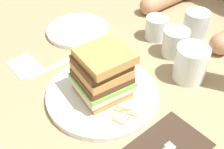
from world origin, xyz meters
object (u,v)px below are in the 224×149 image
Objects in this scene: empty_tumbler_0 at (156,28)px; napkin_pink at (25,66)px; main_plate at (102,94)px; juice_glass at (190,65)px; knife at (58,64)px; sandwich at (102,74)px; napkin_dark at (168,148)px; empty_tumbler_1 at (196,25)px; side_plate at (78,30)px; empty_tumbler_2 at (175,43)px.

empty_tumbler_0 is 0.72× the size of napkin_pink.
main_plate is 0.24m from juice_glass.
main_plate is 0.18m from knife.
juice_glass is 0.45m from napkin_pink.
main_plate is 2.08× the size of sandwich.
napkin_dark is at bearing 13.96° from napkin_pink.
napkin_pink is (-0.20, -0.48, -0.04)m from empty_tumbler_1.
juice_glass is (-0.12, 0.21, 0.04)m from napkin_dark.
side_plate is (-0.48, 0.10, 0.01)m from napkin_dark.
napkin_dark is 0.33m from empty_tumbler_2.
empty_tumbler_1 reaches higher than empty_tumbler_0.
empty_tumbler_2 is 0.31m from side_plate.
napkin_dark is 0.24m from juice_glass.
napkin_dark is 2.13× the size of empty_tumbler_2.
sandwich reaches higher than napkin_pink.
juice_glass reaches higher than empty_tumbler_0.
empty_tumbler_2 is (0.17, 0.29, 0.04)m from knife.
knife is at bearing -53.31° from side_plate.
empty_tumbler_0 is (-0.10, 0.29, 0.03)m from main_plate.
main_plate is at bearing -22.49° from side_plate.
side_plate is (-0.28, 0.11, -0.07)m from sandwich.
side_plate is (-0.18, -0.17, -0.03)m from empty_tumbler_0.
empty_tumbler_2 is (-0.21, 0.25, 0.04)m from napkin_dark.
main_plate reaches higher than napkin_pink.
sandwich reaches higher than side_plate.
napkin_dark is 1.97× the size of empty_tumbler_1.
sandwich is 0.22m from napkin_dark.
empty_tumbler_1 is at bearing 70.04° from knife.
empty_tumbler_2 reaches higher than napkin_pink.
side_plate is at bearing 126.69° from knife.
juice_glass is 0.20m from empty_tumbler_0.
knife is 2.53× the size of empty_tumbler_2.
sandwich is 0.31m from empty_tumbler_0.
empty_tumbler_2 is (0.09, -0.02, 0.00)m from empty_tumbler_0.
main_plate is 0.30m from empty_tumbler_0.
empty_tumbler_2 is (-0.09, 0.05, -0.00)m from juice_glass.
empty_tumbler_1 is 0.37m from side_plate.
napkin_dark and napkin_pink have the same top height.
sandwich reaches higher than empty_tumbler_1.
main_plate is 2.81× the size of napkin_pink.
side_plate is (-0.10, 0.14, 0.01)m from knife.
empty_tumbler_1 is (-0.23, 0.37, 0.04)m from napkin_dark.
side_plate reaches higher than napkin_pink.
side_plate is at bearing -136.27° from empty_tumbler_0.
knife is 2.34× the size of empty_tumbler_1.
empty_tumbler_0 is 0.40m from napkin_pink.
napkin_dark is at bearing 3.60° from main_plate.
sandwich is 0.31m from side_plate.
napkin_dark is at bearing 5.11° from knife.
napkin_dark is at bearing -41.95° from empty_tumbler_0.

